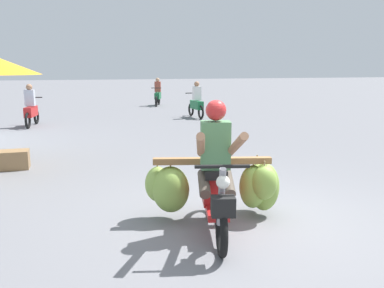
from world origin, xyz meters
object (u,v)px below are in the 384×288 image
at_px(motorbike_distant_ahead_right, 31,109).
at_px(motorbike_main_loaded, 221,183).
at_px(motorbike_distant_ahead_left, 158,94).
at_px(produce_crate, 14,160).
at_px(motorbike_distant_far_ahead, 196,103).

bearing_deg(motorbike_distant_ahead_right, motorbike_main_loaded, -72.40).
relative_size(motorbike_main_loaded, motorbike_distant_ahead_left, 1.13).
relative_size(motorbike_main_loaded, produce_crate, 3.14).
bearing_deg(motorbike_distant_ahead_left, motorbike_distant_ahead_right, -131.85).
distance_m(motorbike_main_loaded, motorbike_distant_far_ahead, 10.85).
xyz_separation_m(motorbike_distant_ahead_left, motorbike_distant_ahead_right, (-5.49, -6.13, 0.00)).
bearing_deg(produce_crate, motorbike_distant_ahead_left, 66.38).
height_order(motorbike_main_loaded, motorbike_distant_ahead_left, motorbike_main_loaded).
distance_m(motorbike_distant_ahead_left, motorbike_distant_far_ahead, 5.38).
xyz_separation_m(motorbike_main_loaded, produce_crate, (-2.90, 3.72, -0.33)).
relative_size(motorbike_distant_ahead_left, motorbike_distant_ahead_right, 0.97).
bearing_deg(motorbike_distant_ahead_right, motorbike_distant_far_ahead, 7.32).
relative_size(motorbike_main_loaded, motorbike_distant_ahead_right, 1.09).
relative_size(motorbike_distant_ahead_left, produce_crate, 2.79).
height_order(motorbike_distant_ahead_left, motorbike_distant_ahead_right, same).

